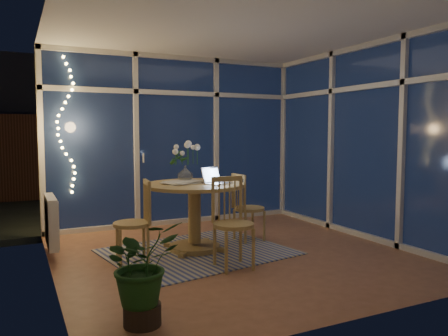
# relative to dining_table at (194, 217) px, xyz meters

# --- Properties ---
(floor) EXTENTS (4.00, 4.00, 0.00)m
(floor) POSITION_rel_dining_table_xyz_m (0.36, -0.36, -0.41)
(floor) COLOR brown
(floor) RESTS_ON ground
(ceiling) EXTENTS (4.00, 4.00, 0.00)m
(ceiling) POSITION_rel_dining_table_xyz_m (0.36, -0.36, 2.19)
(ceiling) COLOR white
(ceiling) RESTS_ON wall_back
(wall_back) EXTENTS (4.00, 0.04, 2.60)m
(wall_back) POSITION_rel_dining_table_xyz_m (0.36, 1.64, 0.89)
(wall_back) COLOR silver
(wall_back) RESTS_ON floor
(wall_front) EXTENTS (4.00, 0.04, 2.60)m
(wall_front) POSITION_rel_dining_table_xyz_m (0.36, -2.36, 0.89)
(wall_front) COLOR silver
(wall_front) RESTS_ON floor
(wall_left) EXTENTS (0.04, 4.00, 2.60)m
(wall_left) POSITION_rel_dining_table_xyz_m (-1.64, -0.36, 0.89)
(wall_left) COLOR silver
(wall_left) RESTS_ON floor
(wall_right) EXTENTS (0.04, 4.00, 2.60)m
(wall_right) POSITION_rel_dining_table_xyz_m (2.36, -0.36, 0.89)
(wall_right) COLOR silver
(wall_right) RESTS_ON floor
(window_wall_back) EXTENTS (4.00, 0.10, 2.60)m
(window_wall_back) POSITION_rel_dining_table_xyz_m (0.36, 1.60, 0.89)
(window_wall_back) COLOR silver
(window_wall_back) RESTS_ON floor
(window_wall_right) EXTENTS (0.10, 4.00, 2.60)m
(window_wall_right) POSITION_rel_dining_table_xyz_m (2.32, -0.36, 0.89)
(window_wall_right) COLOR silver
(window_wall_right) RESTS_ON floor
(radiator) EXTENTS (0.10, 0.70, 0.58)m
(radiator) POSITION_rel_dining_table_xyz_m (-1.58, 0.54, -0.01)
(radiator) COLOR silver
(radiator) RESTS_ON wall_left
(fairy_lights) EXTENTS (0.24, 0.10, 1.85)m
(fairy_lights) POSITION_rel_dining_table_xyz_m (-1.29, 1.52, 1.12)
(fairy_lights) COLOR #FFD266
(fairy_lights) RESTS_ON window_wall_back
(garden_patio) EXTENTS (12.00, 6.00, 0.10)m
(garden_patio) POSITION_rel_dining_table_xyz_m (0.86, 4.64, -0.47)
(garden_patio) COLOR black
(garden_patio) RESTS_ON ground
(garden_fence) EXTENTS (11.00, 0.08, 1.80)m
(garden_fence) POSITION_rel_dining_table_xyz_m (0.36, 5.14, 0.49)
(garden_fence) COLOR #341E13
(garden_fence) RESTS_ON ground
(neighbour_roof) EXTENTS (7.00, 3.00, 2.20)m
(neighbour_roof) POSITION_rel_dining_table_xyz_m (0.66, 8.14, 1.79)
(neighbour_roof) COLOR #30323A
(neighbour_roof) RESTS_ON ground
(garden_shrubs) EXTENTS (0.90, 0.90, 0.90)m
(garden_shrubs) POSITION_rel_dining_table_xyz_m (-0.44, 3.04, 0.04)
(garden_shrubs) COLOR black
(garden_shrubs) RESTS_ON ground
(rug) EXTENTS (2.27, 1.94, 0.01)m
(rug) POSITION_rel_dining_table_xyz_m (0.00, -0.10, -0.40)
(rug) COLOR #B6AF94
(rug) RESTS_ON floor
(dining_table) EXTENTS (1.38, 1.38, 0.82)m
(dining_table) POSITION_rel_dining_table_xyz_m (0.00, 0.00, 0.00)
(dining_table) COLOR olive
(dining_table) RESTS_ON floor
(chair_left) EXTENTS (0.47, 0.47, 0.92)m
(chair_left) POSITION_rel_dining_table_xyz_m (-0.81, -0.20, 0.05)
(chair_left) COLOR olive
(chair_left) RESTS_ON floor
(chair_right) EXTENTS (0.44, 0.44, 0.91)m
(chair_right) POSITION_rel_dining_table_xyz_m (0.82, 0.12, 0.04)
(chair_right) COLOR olive
(chair_right) RESTS_ON floor
(chair_front) EXTENTS (0.47, 0.47, 0.97)m
(chair_front) POSITION_rel_dining_table_xyz_m (0.11, -0.82, 0.08)
(chair_front) COLOR olive
(chair_front) RESTS_ON floor
(laptop) EXTENTS (0.38, 0.36, 0.22)m
(laptop) POSITION_rel_dining_table_xyz_m (0.23, -0.18, 0.52)
(laptop) COLOR silver
(laptop) RESTS_ON dining_table
(flower_vase) EXTENTS (0.23, 0.23, 0.21)m
(flower_vase) POSITION_rel_dining_table_xyz_m (-0.02, 0.24, 0.51)
(flower_vase) COLOR silver
(flower_vase) RESTS_ON dining_table
(bowl) EXTENTS (0.18, 0.18, 0.04)m
(bowl) POSITION_rel_dining_table_xyz_m (0.39, 0.16, 0.43)
(bowl) COLOR silver
(bowl) RESTS_ON dining_table
(newspapers) EXTENTS (0.49, 0.44, 0.02)m
(newspapers) POSITION_rel_dining_table_xyz_m (-0.12, 0.08, 0.42)
(newspapers) COLOR silver
(newspapers) RESTS_ON dining_table
(phone) EXTENTS (0.11, 0.07, 0.01)m
(phone) POSITION_rel_dining_table_xyz_m (0.13, -0.07, 0.41)
(phone) COLOR black
(phone) RESTS_ON dining_table
(potted_plant) EXTENTS (0.65, 0.60, 0.76)m
(potted_plant) POSITION_rel_dining_table_xyz_m (-1.12, -1.74, -0.03)
(potted_plant) COLOR #174118
(potted_plant) RESTS_ON floor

